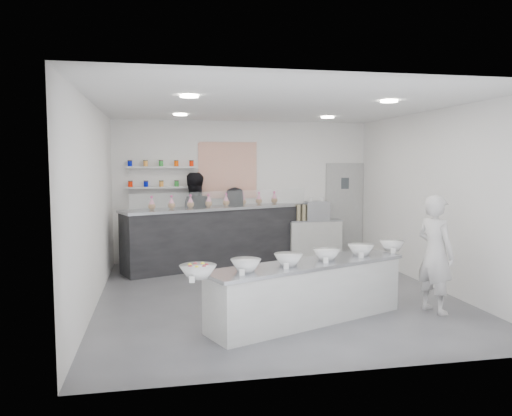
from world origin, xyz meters
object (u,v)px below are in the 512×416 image
Objects in this scene: espresso_ledge at (315,239)px; espresso_machine at (316,211)px; back_bar at (218,236)px; staff_right at (235,225)px; woman_prep at (435,254)px; prep_counter at (308,292)px; staff_left at (193,219)px.

espresso_ledge is 2.26× the size of espresso_machine.
back_bar is 2.46× the size of staff_right.
staff_right reaches higher than espresso_machine.
espresso_machine is at bearing -11.46° from woman_prep.
woman_prep is 1.04× the size of staff_right.
back_bar reaches higher than espresso_ledge.
staff_left is at bearing 84.76° from prep_counter.
staff_left is 0.89m from staff_right.
back_bar is 3.40× the size of espresso_ledge.
staff_right reaches higher than back_bar.
espresso_ledge is at bearing 48.80° from prep_counter.
espresso_ledge is 0.69× the size of woman_prep.
espresso_machine is at bearing -12.54° from back_bar.
staff_left is 1.19× the size of staff_right.
prep_counter is 0.74× the size of back_bar.
back_bar is at bearing 79.05° from prep_counter.
prep_counter is 3.90m from back_bar.
prep_counter is at bearing 100.68° from staff_left.
prep_counter is at bearing 89.65° from staff_right.
staff_left is at bearing -178.33° from espresso_ledge.
woman_prep is at bearing -20.70° from prep_counter.
staff_right is at bearing 11.43° from back_bar.
espresso_machine is 1.84m from staff_right.
staff_left reaches higher than prep_counter.
staff_left is at bearing 20.49° from woman_prep.
staff_right is (-1.79, -0.08, 0.37)m from espresso_ledge.
espresso_machine is at bearing 177.01° from staff_right.
prep_counter is 2.52× the size of espresso_ledge.
woman_prep is at bearing -83.67° from espresso_ledge.
woman_prep is (1.88, 0.05, 0.44)m from prep_counter.
back_bar is at bearing 146.29° from staff_left.
prep_counter is at bearing 74.10° from woman_prep.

